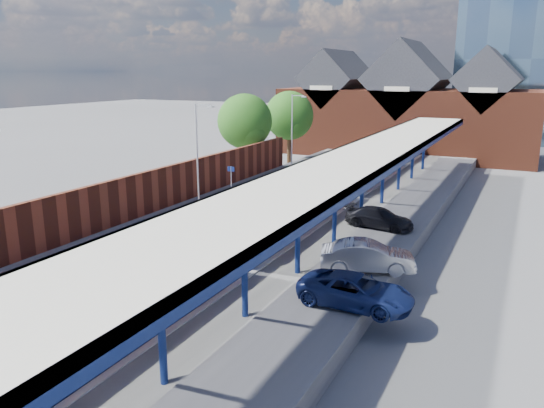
# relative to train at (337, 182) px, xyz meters

# --- Properties ---
(ground) EXTENTS (240.00, 240.00, 0.00)m
(ground) POSITION_rel_train_xyz_m (-1.49, 1.55, -2.12)
(ground) COLOR #5B5B5E
(ground) RESTS_ON ground
(ballast_bed) EXTENTS (6.00, 76.00, 0.06)m
(ballast_bed) POSITION_rel_train_xyz_m (-1.49, -8.45, -2.09)
(ballast_bed) COLOR #473D33
(ballast_bed) RESTS_ON ground
(rails) EXTENTS (4.51, 76.00, 0.14)m
(rails) POSITION_rel_train_xyz_m (-1.49, -8.45, -2.00)
(rails) COLOR slate
(rails) RESTS_ON ground
(left_platform) EXTENTS (5.00, 76.00, 1.00)m
(left_platform) POSITION_rel_train_xyz_m (-6.99, -8.45, -1.62)
(left_platform) COLOR #565659
(left_platform) RESTS_ON ground
(right_platform) EXTENTS (6.00, 76.00, 1.00)m
(right_platform) POSITION_rel_train_xyz_m (4.51, -8.45, -1.62)
(right_platform) COLOR #565659
(right_platform) RESTS_ON ground
(coping_left) EXTENTS (0.30, 76.00, 0.05)m
(coping_left) POSITION_rel_train_xyz_m (-4.64, -8.45, -1.10)
(coping_left) COLOR silver
(coping_left) RESTS_ON left_platform
(coping_right) EXTENTS (0.30, 76.00, 0.05)m
(coping_right) POSITION_rel_train_xyz_m (1.66, -8.45, -1.10)
(coping_right) COLOR silver
(coping_right) RESTS_ON right_platform
(yellow_line) EXTENTS (0.14, 76.00, 0.01)m
(yellow_line) POSITION_rel_train_xyz_m (-5.24, -8.45, -1.12)
(yellow_line) COLOR yellow
(yellow_line) RESTS_ON left_platform
(train) EXTENTS (2.98, 65.93, 3.45)m
(train) POSITION_rel_train_xyz_m (0.00, 0.00, 0.00)
(train) COLOR #0B1051
(train) RESTS_ON ground
(canopy) EXTENTS (4.50, 52.00, 4.48)m
(canopy) POSITION_rel_train_xyz_m (3.99, -6.50, 3.13)
(canopy) COLOR navy
(canopy) RESTS_ON right_platform
(lamp_post_c) EXTENTS (1.48, 0.18, 7.00)m
(lamp_post_c) POSITION_rel_train_xyz_m (-7.86, -6.45, 2.87)
(lamp_post_c) COLOR #A5A8AA
(lamp_post_c) RESTS_ON left_platform
(lamp_post_d) EXTENTS (1.48, 0.18, 7.00)m
(lamp_post_d) POSITION_rel_train_xyz_m (-7.86, 9.55, 2.87)
(lamp_post_d) COLOR #A5A8AA
(lamp_post_d) RESTS_ON left_platform
(platform_sign) EXTENTS (0.55, 0.08, 2.50)m
(platform_sign) POSITION_rel_train_xyz_m (-6.49, -4.45, 0.57)
(platform_sign) COLOR #A5A8AA
(platform_sign) RESTS_ON left_platform
(brick_wall) EXTENTS (0.35, 50.00, 3.86)m
(brick_wall) POSITION_rel_train_xyz_m (-9.59, -14.91, 0.33)
(brick_wall) COLOR #602919
(brick_wall) RESTS_ON left_platform
(station_building) EXTENTS (30.00, 12.12, 13.78)m
(station_building) POSITION_rel_train_xyz_m (-1.49, 29.55, 3.33)
(station_building) COLOR #602919
(station_building) RESTS_ON ground
(tree_near) EXTENTS (5.20, 5.20, 8.10)m
(tree_near) POSITION_rel_train_xyz_m (-11.84, 7.46, 3.23)
(tree_near) COLOR #382314
(tree_near) RESTS_ON ground
(tree_far) EXTENTS (5.20, 5.20, 8.10)m
(tree_far) POSITION_rel_train_xyz_m (-10.84, 15.46, 3.23)
(tree_far) COLOR #382314
(tree_far) RESTS_ON ground
(parked_car_silver) EXTENTS (4.61, 2.90, 1.43)m
(parked_car_silver) POSITION_rel_train_xyz_m (6.34, -13.78, -0.40)
(parked_car_silver) COLOR #B7B8BC
(parked_car_silver) RESTS_ON right_platform
(parked_car_dark) EXTENTS (4.25, 2.12, 1.19)m
(parked_car_dark) POSITION_rel_train_xyz_m (4.95, -6.50, -0.53)
(parked_car_dark) COLOR black
(parked_car_dark) RESTS_ON right_platform
(parked_car_blue) EXTENTS (4.68, 2.31, 1.28)m
(parked_car_blue) POSITION_rel_train_xyz_m (7.01, -17.70, -0.48)
(parked_car_blue) COLOR navy
(parked_car_blue) RESTS_ON right_platform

